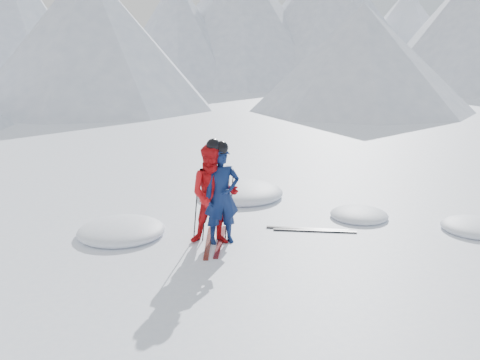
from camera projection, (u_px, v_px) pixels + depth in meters
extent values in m
plane|color=white|center=(319.00, 233.00, 10.37)|extent=(160.00, 160.00, 0.00)
cone|color=#B2BCD1|center=(78.00, 29.00, 55.23)|extent=(17.69, 17.69, 11.93)
cone|color=#B2BCD1|center=(177.00, 33.00, 50.76)|extent=(19.63, 19.63, 10.85)
cone|color=#B2BCD1|center=(239.00, 19.00, 54.86)|extent=(23.31, 23.31, 14.15)
cone|color=#B2BCD1|center=(327.00, 16.00, 56.12)|extent=(28.94, 28.94, 14.88)
cone|color=silver|center=(405.00, 36.00, 59.93)|extent=(24.45, 24.45, 10.76)
cone|color=#B2BCD1|center=(361.00, 58.00, 31.45)|extent=(14.00, 14.00, 6.50)
cone|color=#B2BCD1|center=(91.00, 37.00, 32.37)|extent=(16.00, 16.00, 9.00)
imported|color=#0C1B48|center=(222.00, 195.00, 9.64)|extent=(0.70, 0.47, 1.88)
imported|color=red|center=(214.00, 195.00, 9.60)|extent=(1.12, 0.99, 1.93)
cylinder|color=black|center=(205.00, 210.00, 9.77)|extent=(0.12, 0.09, 1.25)
cylinder|color=black|center=(231.00, 206.00, 10.02)|extent=(0.12, 0.07, 1.25)
cylinder|color=black|center=(196.00, 208.00, 9.83)|extent=(0.13, 0.10, 1.28)
cylinder|color=black|center=(227.00, 207.00, 9.90)|extent=(0.13, 0.09, 1.28)
cube|color=black|center=(208.00, 242.00, 9.80)|extent=(0.56, 1.66, 0.03)
cube|color=black|center=(220.00, 241.00, 9.86)|extent=(0.67, 1.63, 0.03)
cube|color=black|center=(307.00, 229.00, 10.55)|extent=(1.59, 0.78, 0.03)
cube|color=black|center=(315.00, 231.00, 10.43)|extent=(1.61, 0.72, 0.03)
ellipsoid|color=white|center=(122.00, 235.00, 10.26)|extent=(1.76, 1.76, 0.39)
ellipsoid|color=white|center=(359.00, 217.00, 11.32)|extent=(1.28, 1.28, 0.28)
ellipsoid|color=white|center=(241.00, 196.00, 12.98)|extent=(2.16, 2.16, 0.47)
ellipsoid|color=white|center=(475.00, 230.00, 10.51)|extent=(1.38, 1.38, 0.30)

